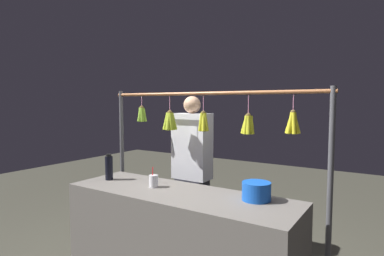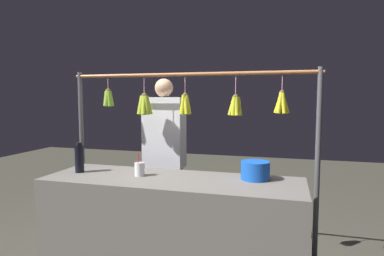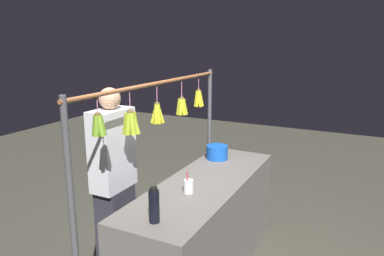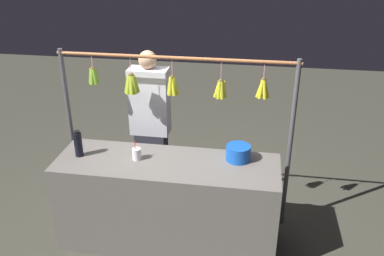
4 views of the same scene
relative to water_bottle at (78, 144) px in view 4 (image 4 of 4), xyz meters
name	(u,v)px [view 4 (image 4 of 4)]	position (x,y,z in m)	size (l,w,h in m)	color
ground_plane	(169,239)	(-0.81, -0.01, -0.99)	(12.00, 12.00, 0.00)	#3F3E33
market_counter	(168,202)	(-0.81, -0.01, -0.55)	(2.00, 0.64, 0.87)	#66605B
display_rack	(174,104)	(-0.79, -0.45, 0.26)	(2.25, 0.15, 1.73)	#4C4C51
water_bottle	(78,144)	(0.00, 0.00, 0.00)	(0.07, 0.07, 0.25)	black
blue_bucket	(238,153)	(-1.43, -0.16, -0.05)	(0.22, 0.22, 0.14)	blue
drink_cup	(137,154)	(-0.54, -0.02, -0.06)	(0.08, 0.08, 0.18)	silver
vendor_person	(151,129)	(-0.48, -0.72, -0.16)	(0.40, 0.22, 1.68)	#2D2D38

